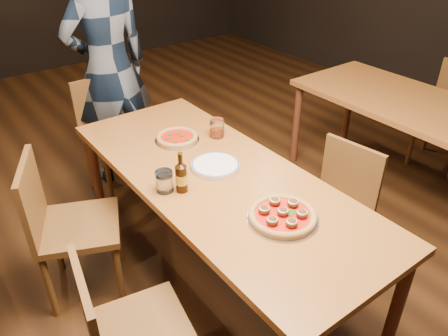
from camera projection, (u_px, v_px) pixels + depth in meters
ground at (219, 277)px, 2.69m from camera, size 9.00×9.00×0.00m
table_main at (218, 187)px, 2.34m from camera, size 0.80×2.00×0.75m
table_right at (430, 118)px, 3.07m from camera, size 0.80×2.00×0.75m
chair_main_nw at (141, 330)px, 1.85m from camera, size 0.47×0.47×0.86m
chair_main_sw at (79, 225)px, 2.40m from camera, size 0.57×0.57×0.92m
chair_main_e at (330, 210)px, 2.59m from camera, size 0.43×0.43×0.83m
chair_end at (117, 137)px, 3.28m from camera, size 0.44×0.44×0.92m
pizza_meatball at (283, 215)px, 1.97m from camera, size 0.33×0.33×0.06m
pizza_margherita at (177, 138)px, 2.62m from camera, size 0.27×0.27×0.04m
plate_stack at (215, 166)px, 2.36m from camera, size 0.26×0.26×0.03m
beer_bottle at (181, 178)px, 2.14m from camera, size 0.06×0.06×0.21m
water_glass at (164, 181)px, 2.15m from camera, size 0.09×0.09×0.11m
amber_glass at (217, 128)px, 2.65m from camera, size 0.09×0.09×0.11m
diner at (109, 68)px, 3.24m from camera, size 0.69×0.48×1.83m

